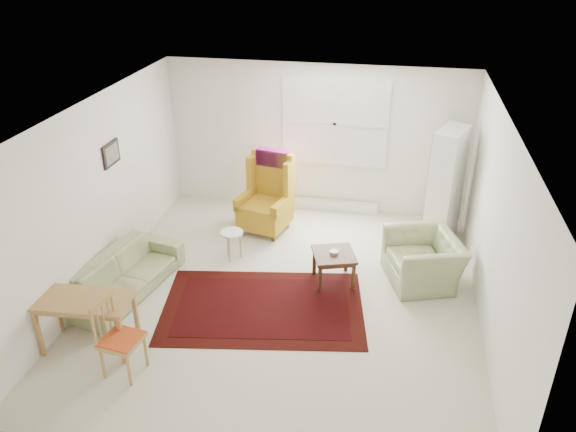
% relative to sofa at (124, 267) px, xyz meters
% --- Properties ---
extents(room, '(5.04, 5.54, 2.51)m').
position_rel_sofa_xyz_m(room, '(2.12, 0.48, 0.89)').
color(room, beige).
rests_on(room, ground).
extents(rug, '(2.80, 2.04, 0.03)m').
position_rel_sofa_xyz_m(rug, '(1.89, -0.02, -0.36)').
color(rug, black).
rests_on(rug, ground).
extents(sofa, '(1.05, 1.93, 0.74)m').
position_rel_sofa_xyz_m(sofa, '(0.00, 0.00, 0.00)').
color(sofa, '#8F9A67').
rests_on(sofa, ground).
extents(armchair, '(1.18, 1.26, 0.80)m').
position_rel_sofa_xyz_m(armchair, '(3.89, 1.02, 0.03)').
color(armchair, '#8F9A67').
rests_on(armchair, ground).
extents(wingback_chair, '(0.89, 0.92, 1.27)m').
position_rel_sofa_xyz_m(wingback_chair, '(1.44, 2.02, 0.27)').
color(wingback_chair, '#B2871B').
rests_on(wingback_chair, ground).
extents(coffee_table, '(0.69, 0.69, 0.45)m').
position_rel_sofa_xyz_m(coffee_table, '(2.70, 0.76, -0.15)').
color(coffee_table, '#442514').
rests_on(coffee_table, ground).
extents(stool, '(0.43, 0.43, 0.45)m').
position_rel_sofa_xyz_m(stool, '(1.17, 1.08, -0.15)').
color(stool, white).
rests_on(stool, ground).
extents(cabinet, '(0.61, 0.80, 1.78)m').
position_rel_sofa_xyz_m(cabinet, '(4.20, 2.34, 0.52)').
color(cabinet, white).
rests_on(cabinet, ground).
extents(desk, '(1.09, 0.61, 0.67)m').
position_rel_sofa_xyz_m(desk, '(0.10, -1.14, -0.03)').
color(desk, '#AF8446').
rests_on(desk, ground).
extents(desk_chair, '(0.46, 0.46, 0.93)m').
position_rel_sofa_xyz_m(desk_chair, '(0.68, -1.46, 0.09)').
color(desk_chair, '#AF8446').
rests_on(desk_chair, ground).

